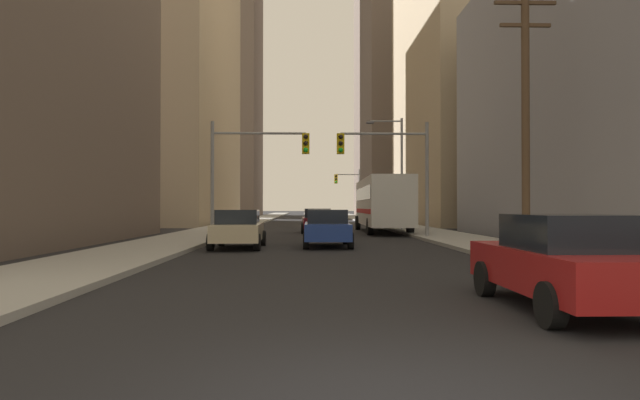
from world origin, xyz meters
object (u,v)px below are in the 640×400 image
object	(u,v)px
sedan_red	(567,262)
sedan_beige	(238,229)
traffic_signal_near_right	(387,159)
sedan_maroon	(317,221)
traffic_signal_near_left	(255,159)
traffic_signal_far_right	(349,186)
city_bus	(382,202)
sedan_blue	(327,228)

from	to	relation	value
sedan_red	sedan_beige	bearing A→B (deg)	117.71
traffic_signal_near_right	sedan_red	bearing A→B (deg)	-90.11
sedan_red	sedan_maroon	world-z (taller)	same
traffic_signal_near_left	traffic_signal_far_right	bearing A→B (deg)	77.95
city_bus	sedan_blue	xyz separation A→B (m)	(-4.01, -12.35, -1.16)
traffic_signal_far_right	sedan_blue	bearing A→B (deg)	-95.75
sedan_blue	traffic_signal_near_right	distance (m)	7.26
city_bus	traffic_signal_far_right	world-z (taller)	traffic_signal_far_right
traffic_signal_near_left	traffic_signal_near_right	distance (m)	6.77
city_bus	sedan_maroon	size ratio (longest dim) A/B	2.71
sedan_maroon	traffic_signal_near_left	world-z (taller)	traffic_signal_near_left
sedan_red	traffic_signal_near_left	distance (m)	20.67
traffic_signal_near_left	sedan_red	bearing A→B (deg)	-70.74
traffic_signal_far_right	sedan_red	bearing A→B (deg)	-90.88
sedan_blue	traffic_signal_near_right	world-z (taller)	traffic_signal_near_right
city_bus	sedan_red	distance (m)	26.11
sedan_maroon	traffic_signal_near_right	size ratio (longest dim) A/B	0.71
sedan_blue	sedan_maroon	world-z (taller)	same
sedan_maroon	city_bus	bearing A→B (deg)	6.91
sedan_blue	traffic_signal_near_left	xyz separation A→B (m)	(-3.44, 5.54, 3.33)
sedan_red	traffic_signal_far_right	bearing A→B (deg)	89.12
sedan_beige	city_bus	bearing A→B (deg)	60.03
sedan_beige	traffic_signal_near_left	bearing A→B (deg)	89.17
city_bus	traffic_signal_far_right	xyz separation A→B (m)	(0.12, 28.65, 2.08)
sedan_beige	sedan_red	bearing A→B (deg)	-62.29
city_bus	sedan_maroon	xyz separation A→B (m)	(-4.18, -0.51, -1.16)
sedan_red	sedan_maroon	distance (m)	25.80
sedan_blue	sedan_red	bearing A→B (deg)	-76.53
traffic_signal_near_right	traffic_signal_far_right	size ratio (longest dim) A/B	1.00
traffic_signal_near_left	city_bus	bearing A→B (deg)	42.42
sedan_red	sedan_blue	xyz separation A→B (m)	(-3.29, 13.72, 0.00)
sedan_red	sedan_blue	world-z (taller)	same
city_bus	sedan_maroon	bearing A→B (deg)	-173.09
sedan_blue	traffic_signal_near_left	distance (m)	7.33
sedan_beige	traffic_signal_far_right	distance (m)	42.56
sedan_blue	traffic_signal_near_right	xyz separation A→B (m)	(3.32, 5.54, 3.32)
city_bus	sedan_blue	distance (m)	13.04
sedan_blue	traffic_signal_near_right	bearing A→B (deg)	59.07
sedan_red	sedan_maroon	size ratio (longest dim) A/B	0.99
sedan_beige	traffic_signal_far_right	size ratio (longest dim) A/B	0.71
sedan_maroon	traffic_signal_near_right	xyz separation A→B (m)	(3.49, -6.30, 3.32)
sedan_blue	sedan_maroon	bearing A→B (deg)	90.83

